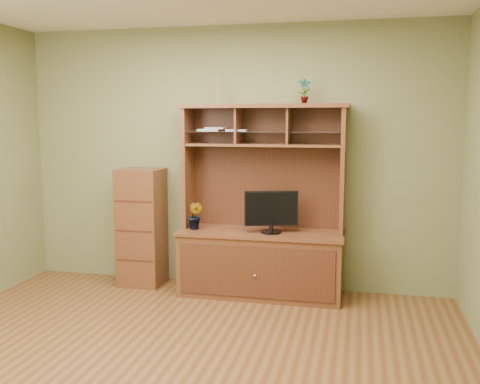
% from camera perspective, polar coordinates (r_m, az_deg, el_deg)
% --- Properties ---
extents(room, '(4.54, 4.04, 2.74)m').
position_cam_1_polar(room, '(3.67, -8.00, 1.41)').
color(room, '#573118').
rests_on(room, ground).
extents(media_hutch, '(1.66, 0.61, 1.90)m').
position_cam_1_polar(media_hutch, '(5.37, 2.29, -5.48)').
color(media_hutch, '#4A2515').
rests_on(media_hutch, room).
extents(monitor, '(0.51, 0.20, 0.41)m').
position_cam_1_polar(monitor, '(5.20, 3.35, -2.04)').
color(monitor, black).
rests_on(monitor, media_hutch).
extents(orchid_plant, '(0.19, 0.17, 0.28)m').
position_cam_1_polar(orchid_plant, '(5.39, -4.78, -2.53)').
color(orchid_plant, '#356121').
rests_on(orchid_plant, media_hutch).
extents(top_plant, '(0.15, 0.12, 0.25)m').
position_cam_1_polar(top_plant, '(5.25, 6.85, 10.67)').
color(top_plant, '#346924').
rests_on(top_plant, media_hutch).
extents(reed_diffuser, '(0.06, 0.06, 0.28)m').
position_cam_1_polar(reed_diffuser, '(5.41, -2.34, 10.49)').
color(reed_diffuser, silver).
rests_on(reed_diffuser, media_hutch).
extents(magazines, '(0.51, 0.18, 0.04)m').
position_cam_1_polar(magazines, '(5.40, -2.14, 6.67)').
color(magazines, '#B2B2B7').
rests_on(magazines, media_hutch).
extents(side_cabinet, '(0.44, 0.40, 1.24)m').
position_cam_1_polar(side_cabinet, '(5.77, -10.44, -3.70)').
color(side_cabinet, '#4A2515').
rests_on(side_cabinet, room).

